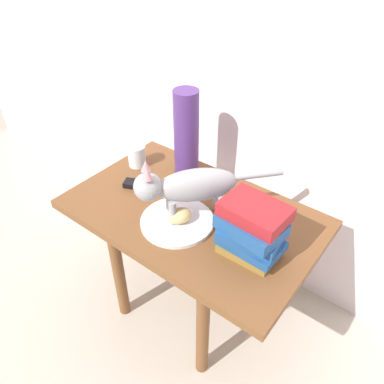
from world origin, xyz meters
The scene contains 10 objects.
ground_plane centered at (0.00, 0.00, 0.00)m, with size 6.00×6.00×0.00m, color #B2A899.
back_panel centered at (0.00, 0.38, 1.10)m, with size 4.00×0.04×2.20m, color silver.
side_table centered at (0.00, 0.00, 0.44)m, with size 0.85×0.53×0.51m.
plate centered at (0.00, -0.08, 0.52)m, with size 0.24×0.24×0.01m, color white.
bread_roll centered at (0.01, -0.08, 0.55)m, with size 0.08×0.06×0.05m, color #E0BC7A.
cat centered at (0.01, -0.04, 0.65)m, with size 0.34×0.38×0.23m.
book_stack centered at (0.25, -0.04, 0.60)m, with size 0.20×0.16×0.18m.
green_vase centered at (-0.15, 0.17, 0.68)m, with size 0.09×0.09×0.33m, color #4C2D72.
candle_jar centered at (-0.34, 0.09, 0.55)m, with size 0.07×0.07×0.08m.
tv_remote centered at (-0.22, -0.01, 0.52)m, with size 0.15×0.04×0.02m, color black.
Camera 1 is at (0.61, -0.78, 1.36)m, focal length 35.66 mm.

